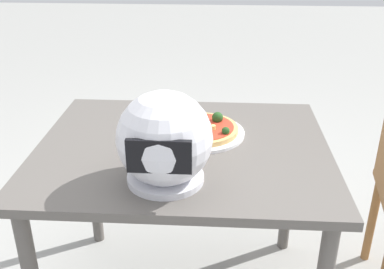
# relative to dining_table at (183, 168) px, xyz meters

# --- Properties ---
(dining_table) EXTENTS (1.01, 0.83, 0.70)m
(dining_table) POSITION_rel_dining_table_xyz_m (0.00, 0.00, 0.00)
(dining_table) COLOR #5B5651
(dining_table) RESTS_ON ground
(pizza_plate) EXTENTS (0.32, 0.32, 0.01)m
(pizza_plate) POSITION_rel_dining_table_xyz_m (-0.06, -0.09, 0.10)
(pizza_plate) COLOR white
(pizza_plate) RESTS_ON dining_table
(pizza) EXTENTS (0.27, 0.27, 0.05)m
(pizza) POSITION_rel_dining_table_xyz_m (-0.06, -0.09, 0.11)
(pizza) COLOR tan
(pizza) RESTS_ON pizza_plate
(motorcycle_helmet) EXTENTS (0.28, 0.28, 0.28)m
(motorcycle_helmet) POSITION_rel_dining_table_xyz_m (0.03, 0.24, 0.22)
(motorcycle_helmet) COLOR silver
(motorcycle_helmet) RESTS_ON dining_table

